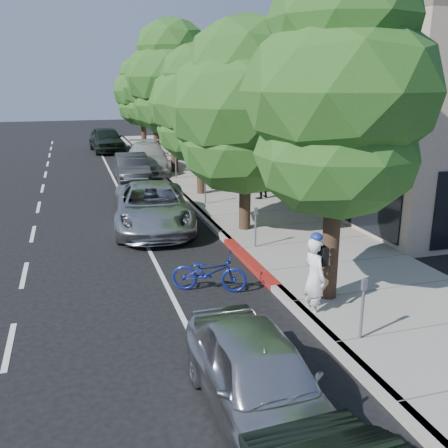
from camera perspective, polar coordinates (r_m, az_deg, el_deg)
name	(u,v)px	position (r m, az deg, el deg)	size (l,w,h in m)	color
ground	(262,276)	(13.68, 4.35, -5.97)	(120.00, 120.00, 0.00)	black
sidewalk	(244,202)	(21.59, 2.35, 2.50)	(4.60, 56.00, 0.15)	gray
curb	(193,206)	(20.96, -3.60, 2.07)	(0.30, 56.00, 0.15)	#9E998E
curb_red_segment	(249,261)	(14.53, 2.93, -4.29)	(0.32, 4.00, 0.15)	maroon
storefront_building	(301,107)	(33.08, 8.80, 13.03)	(10.00, 36.00, 7.00)	#BCA690
street_tree_0	(340,97)	(11.28, 13.09, 13.98)	(4.33, 4.33, 7.63)	black
street_tree_1	(246,109)	(16.78, 2.52, 13.05)	(5.28, 5.28, 7.20)	black
street_tree_2	(200,105)	(22.52, -2.72, 13.43)	(4.61, 4.61, 6.81)	black
street_tree_3	(173,79)	(28.35, -5.90, 16.12)	(5.15, 5.15, 8.43)	black
street_tree_4	(155,89)	(34.26, -7.92, 15.02)	(4.30, 4.30, 7.39)	black
street_tree_5	(142,92)	(40.19, -9.35, 14.65)	(4.50, 4.50, 7.05)	black
cyclist	(314,277)	(11.32, 10.29, -6.00)	(0.67, 0.44, 1.84)	white
bicycle	(209,272)	(12.56, -1.71, -5.52)	(0.67, 1.91, 1.00)	navy
silver_suv	(152,207)	(18.01, -8.23, 1.97)	(2.64, 5.72, 1.59)	#BABABF
dark_sedan	(132,168)	(26.66, -10.48, 6.30)	(1.56, 4.48, 1.48)	#222528
white_pickup	(148,158)	(29.38, -8.73, 7.47)	(2.37, 5.83, 1.69)	#B8B8B8
dark_suv_far	(106,139)	(38.86, -13.29, 9.40)	(2.18, 5.42, 1.85)	black
near_car_a	(259,378)	(8.08, 4.03, -17.13)	(1.65, 4.10, 1.40)	#B6B6BB
pedestrian	(260,179)	(21.91, 4.11, 5.12)	(0.81, 0.63, 1.68)	black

